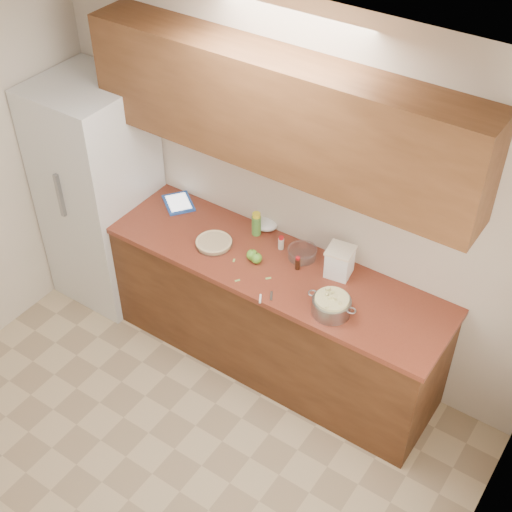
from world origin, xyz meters
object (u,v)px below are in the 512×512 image
Objects in this scene: colander at (331,305)px; tablet at (179,203)px; pie at (214,243)px; flour_canister at (340,262)px.

colander reaches higher than tablet.
pie is at bearing 173.33° from colander.
tablet is at bearing 179.51° from flour_canister.
flour_canister reaches higher than tablet.
flour_canister is 0.65× the size of tablet.
tablet is (-1.48, 0.35, -0.05)m from colander.
flour_canister is (-0.14, 0.34, 0.05)m from colander.
colander reaches higher than pie.
colander is at bearing 23.07° from tablet.
tablet is (-1.34, 0.01, -0.10)m from flour_canister.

